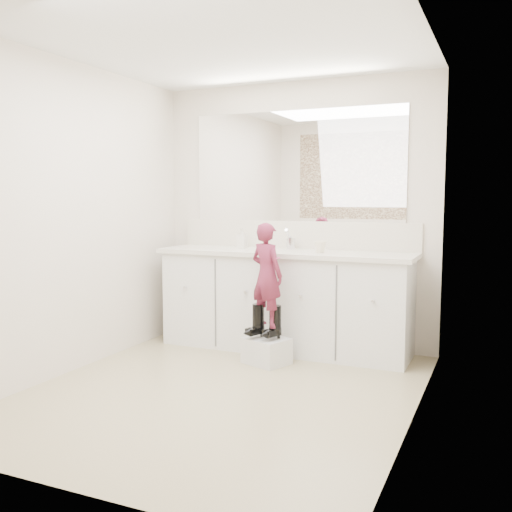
% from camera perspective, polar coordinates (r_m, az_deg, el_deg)
% --- Properties ---
extents(floor, '(3.00, 3.00, 0.00)m').
position_cam_1_polar(floor, '(4.12, -3.40, -13.37)').
color(floor, '#958562').
rests_on(floor, ground).
extents(ceiling, '(3.00, 3.00, 0.00)m').
position_cam_1_polar(ceiling, '(4.03, -3.63, 20.87)').
color(ceiling, white).
rests_on(ceiling, wall_back).
extents(wall_back, '(2.60, 0.00, 2.60)m').
position_cam_1_polar(wall_back, '(5.27, 4.00, 4.17)').
color(wall_back, beige).
rests_on(wall_back, floor).
extents(wall_front, '(2.60, 0.00, 2.60)m').
position_cam_1_polar(wall_front, '(2.65, -18.53, 2.12)').
color(wall_front, beige).
rests_on(wall_front, floor).
extents(wall_left, '(0.00, 3.00, 3.00)m').
position_cam_1_polar(wall_left, '(4.63, -17.98, 3.65)').
color(wall_left, beige).
rests_on(wall_left, floor).
extents(wall_right, '(0.00, 3.00, 3.00)m').
position_cam_1_polar(wall_right, '(3.49, 15.83, 3.06)').
color(wall_right, beige).
rests_on(wall_right, floor).
extents(vanity_cabinet, '(2.20, 0.55, 0.85)m').
position_cam_1_polar(vanity_cabinet, '(5.10, 2.88, -4.66)').
color(vanity_cabinet, silver).
rests_on(vanity_cabinet, floor).
extents(countertop, '(2.28, 0.58, 0.04)m').
position_cam_1_polar(countertop, '(5.02, 2.85, 0.31)').
color(countertop, beige).
rests_on(countertop, vanity_cabinet).
extents(backsplash, '(2.28, 0.03, 0.25)m').
position_cam_1_polar(backsplash, '(5.27, 3.93, 2.15)').
color(backsplash, beige).
rests_on(backsplash, countertop).
extents(mirror, '(2.00, 0.02, 1.00)m').
position_cam_1_polar(mirror, '(5.26, 3.99, 8.96)').
color(mirror, white).
rests_on(mirror, wall_back).
extents(dot_panel, '(2.00, 0.01, 1.20)m').
position_cam_1_polar(dot_panel, '(2.67, -18.71, 11.82)').
color(dot_panel, '#472819').
rests_on(dot_panel, wall_front).
extents(faucet, '(0.08, 0.08, 0.10)m').
position_cam_1_polar(faucet, '(5.17, 3.51, 1.25)').
color(faucet, silver).
rests_on(faucet, countertop).
extents(cup, '(0.13, 0.13, 0.10)m').
position_cam_1_polar(cup, '(4.86, 6.42, 0.92)').
color(cup, beige).
rests_on(cup, countertop).
extents(soap_bottle, '(0.08, 0.09, 0.18)m').
position_cam_1_polar(soap_bottle, '(5.27, -1.42, 1.80)').
color(soap_bottle, beige).
rests_on(soap_bottle, countertop).
extents(step_stool, '(0.41, 0.38, 0.21)m').
position_cam_1_polar(step_stool, '(4.73, 1.07, -9.46)').
color(step_stool, silver).
rests_on(step_stool, floor).
extents(boot_left, '(0.16, 0.21, 0.28)m').
position_cam_1_polar(boot_left, '(4.70, 0.23, -6.49)').
color(boot_left, black).
rests_on(boot_left, step_stool).
extents(boot_right, '(0.16, 0.21, 0.28)m').
position_cam_1_polar(boot_right, '(4.64, 1.94, -6.65)').
color(boot_right, black).
rests_on(boot_right, step_stool).
extents(toddler, '(0.36, 0.30, 0.84)m').
position_cam_1_polar(toddler, '(4.60, 1.09, -1.90)').
color(toddler, '#A1315D').
rests_on(toddler, step_stool).
extents(toothbrush, '(0.13, 0.06, 0.06)m').
position_cam_1_polar(toothbrush, '(4.53, 1.75, -0.40)').
color(toothbrush, '#D75397').
rests_on(toothbrush, toddler).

